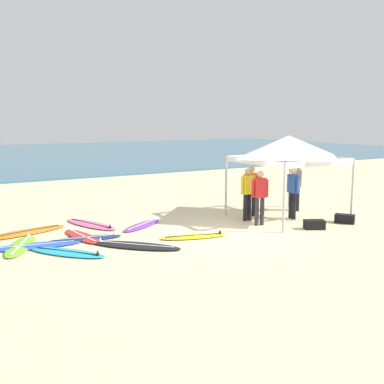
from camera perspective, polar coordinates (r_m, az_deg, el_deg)
name	(u,v)px	position (r m, az deg, el deg)	size (l,w,h in m)	color
ground_plane	(230,233)	(13.52, 4.76, -5.06)	(80.00, 80.00, 0.00)	beige
sea	(17,156)	(43.68, -20.77, 4.21)	(80.00, 36.00, 0.10)	#386B84
canopy_tent	(288,147)	(15.44, 11.84, 5.52)	(3.02, 3.02, 2.75)	#B7B7BC
surfboard_yellow	(194,236)	(12.93, 0.23, -5.51)	(1.97, 1.00, 0.19)	yellow
surfboard_red	(82,236)	(13.30, -13.42, -5.35)	(0.77, 2.02, 0.19)	red
surfboard_cyan	(67,252)	(11.83, -15.15, -7.22)	(1.78, 2.05, 0.19)	#23B2CC
surfboard_purple	(142,225)	(14.34, -6.20, -4.11)	(1.84, 1.45, 0.19)	purple
surfboard_black	(135,245)	(12.12, -7.02, -6.58)	(2.17, 2.26, 0.19)	black
surfboard_orange	(25,232)	(14.23, -19.99, -4.72)	(2.64, 1.34, 0.19)	orange
surfboard_pink	(91,224)	(14.72, -12.39, -3.93)	(1.31, 2.35, 0.19)	pink
surfboard_navy	(86,238)	(13.06, -12.94, -5.60)	(2.02, 0.88, 0.19)	navy
surfboard_lime	(21,246)	(12.80, -20.43, -6.25)	(1.42, 2.22, 0.19)	#7AD12D
surfboard_blue	(34,246)	(12.68, -18.99, -6.32)	(2.45, 1.01, 0.19)	blue
person_red	(260,194)	(14.40, 8.39, -0.24)	(0.53, 0.31, 1.71)	#2D2D33
person_orange	(251,187)	(15.77, 7.35, 0.59)	(0.40, 0.44, 1.71)	black
person_blue	(293,189)	(15.52, 12.37, 0.32)	(0.25, 0.55, 1.71)	black
person_grey	(298,183)	(16.99, 12.98, 1.04)	(0.40, 0.43, 1.71)	black
person_yellow	(248,191)	(15.01, 6.89, 0.17)	(0.55, 0.24, 1.71)	black
gear_bag_near_tent	(345,219)	(15.47, 18.35, -3.16)	(0.60, 0.32, 0.28)	black
gear_bag_by_pole	(314,225)	(14.37, 14.88, -3.91)	(0.60, 0.32, 0.28)	black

